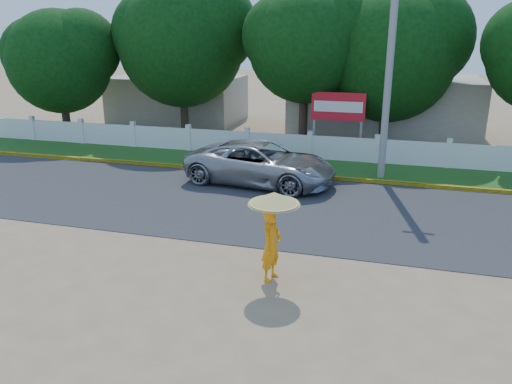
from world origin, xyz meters
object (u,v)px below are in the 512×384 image
(utility_pole, at_px, (389,70))
(vehicle, at_px, (261,163))
(monk_with_parasol, at_px, (273,223))
(billboard, at_px, (338,110))

(utility_pole, height_order, vehicle, utility_pole)
(vehicle, bearing_deg, monk_with_parasol, -155.31)
(monk_with_parasol, bearing_deg, utility_pole, 77.13)
(utility_pole, relative_size, monk_with_parasol, 3.84)
(utility_pole, height_order, monk_with_parasol, utility_pole)
(vehicle, height_order, billboard, billboard)
(vehicle, distance_m, billboard, 6.00)
(utility_pole, bearing_deg, monk_with_parasol, -102.87)
(vehicle, xyz_separation_m, billboard, (2.28, 5.39, 1.34))
(billboard, bearing_deg, vehicle, -112.88)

